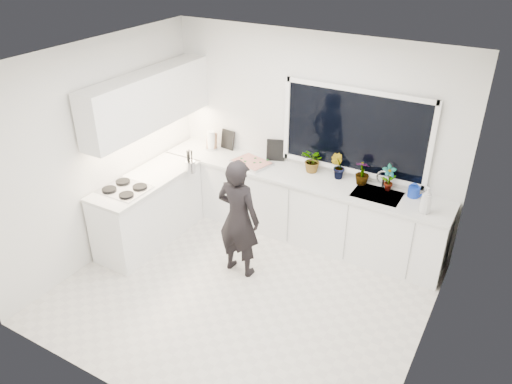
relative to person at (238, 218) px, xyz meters
The scene contains 25 objects.
floor 0.88m from the person, 53.66° to the right, with size 4.00×3.50×0.02m, color beige.
wall_back 1.55m from the person, 79.48° to the left, with size 4.00×0.02×2.70m, color white.
wall_left 1.88m from the person, 168.53° to the right, with size 0.02×3.50×2.70m, color white.
wall_right 2.37m from the person, ahead, with size 0.02×3.50×2.70m, color white.
ceiling 2.00m from the person, 53.66° to the right, with size 4.00×3.50×0.02m, color white.
window 1.80m from the person, 57.85° to the left, with size 1.80×0.02×1.00m, color black.
base_cabinets_back 1.17m from the person, 76.59° to the left, with size 3.92×0.58×0.88m, color white.
base_cabinets_left 1.44m from the person, behind, with size 0.58×1.60×0.88m, color white.
countertop_back 1.13m from the person, 76.48° to the left, with size 3.94×0.62×0.04m, color silver.
countertop_left 1.42m from the person, behind, with size 0.62×1.60×0.04m, color silver.
upper_cabinets 1.91m from the person, 167.28° to the left, with size 0.34×2.10×0.70m, color white.
sink 1.71m from the person, 39.87° to the left, with size 0.58×0.42×0.14m, color silver.
faucet 1.86m from the person, 44.65° to the left, with size 0.03×0.03×0.22m, color silver.
stovetop 1.48m from the person, 166.06° to the right, with size 0.56×0.48×0.03m, color black.
person is the anchor object (origin of this frame).
pizza_tray 1.17m from the person, 112.60° to the left, with size 0.51×0.38×0.03m, color silver.
pizza 1.17m from the person, 112.60° to the left, with size 0.47×0.33×0.01m, color red.
watering_can 2.13m from the person, 36.41° to the left, with size 0.14×0.14×0.13m, color #1231A9.
paper_towel_roll 1.72m from the person, 135.00° to the left, with size 0.11×0.11×0.26m, color white.
knife_block 1.75m from the person, 134.42° to the left, with size 0.13×0.10×0.22m, color olive.
utensil_crock 1.13m from the person, 156.24° to the left, with size 0.13×0.13×0.16m, color silver.
picture_frame_large 1.70m from the person, 126.85° to the left, with size 0.22×0.02×0.28m, color black.
picture_frame_small 1.39m from the person, 99.30° to the left, with size 0.25×0.02×0.30m, color black.
herb_plants 1.48m from the person, 60.53° to the left, with size 1.30×0.35×0.34m.
soap_bottles 2.15m from the person, 26.35° to the left, with size 0.18×0.17×0.32m.
Camera 1 is at (2.42, -3.87, 3.87)m, focal length 35.00 mm.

